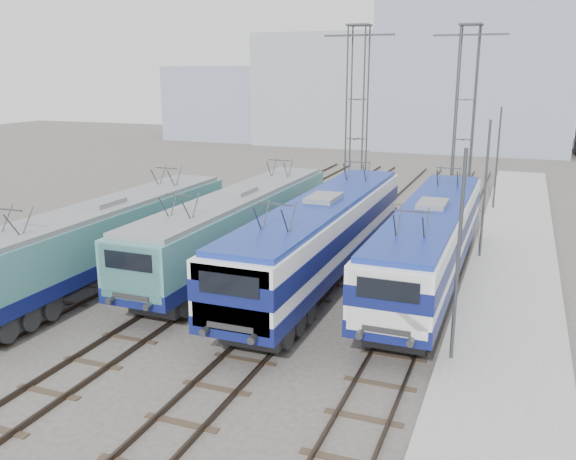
# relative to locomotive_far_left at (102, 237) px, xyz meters

# --- Properties ---
(ground) EXTENTS (160.00, 160.00, 0.00)m
(ground) POSITION_rel_locomotive_far_left_xyz_m (6.75, -4.59, -2.17)
(ground) COLOR #514C47
(platform) EXTENTS (4.00, 70.00, 0.30)m
(platform) POSITION_rel_locomotive_far_left_xyz_m (16.95, 3.41, -2.02)
(platform) COLOR #9E9E99
(platform) RESTS_ON ground
(locomotive_far_left) EXTENTS (2.75, 17.36, 3.27)m
(locomotive_far_left) POSITION_rel_locomotive_far_left_xyz_m (0.00, 0.00, 0.00)
(locomotive_far_left) COLOR #0F1657
(locomotive_far_left) RESTS_ON ground
(locomotive_center_left) EXTENTS (2.79, 17.62, 3.32)m
(locomotive_center_left) POSITION_rel_locomotive_far_left_xyz_m (4.50, 4.26, 0.03)
(locomotive_center_left) COLOR #0F1657
(locomotive_center_left) RESTS_ON ground
(locomotive_center_right) EXTENTS (2.92, 18.47, 3.47)m
(locomotive_center_right) POSITION_rel_locomotive_far_left_xyz_m (9.00, 3.47, 0.18)
(locomotive_center_right) COLOR #0F1657
(locomotive_center_right) RESTS_ON ground
(locomotive_far_right) EXTENTS (2.79, 17.66, 3.32)m
(locomotive_far_right) POSITION_rel_locomotive_far_left_xyz_m (13.50, 4.68, 0.09)
(locomotive_far_right) COLOR #0F1657
(locomotive_far_right) RESTS_ON ground
(catenary_tower_west) EXTENTS (4.50, 1.20, 12.00)m
(catenary_tower_west) POSITION_rel_locomotive_far_left_xyz_m (6.75, 17.41, 4.47)
(catenary_tower_west) COLOR #3F4247
(catenary_tower_west) RESTS_ON ground
(catenary_tower_east) EXTENTS (4.50, 1.20, 12.00)m
(catenary_tower_east) POSITION_rel_locomotive_far_left_xyz_m (13.25, 19.41, 4.47)
(catenary_tower_east) COLOR #3F4247
(catenary_tower_east) RESTS_ON ground
(mast_front) EXTENTS (0.12, 0.12, 7.00)m
(mast_front) POSITION_rel_locomotive_far_left_xyz_m (15.35, -2.59, 1.33)
(mast_front) COLOR #3F4247
(mast_front) RESTS_ON ground
(mast_mid) EXTENTS (0.12, 0.12, 7.00)m
(mast_mid) POSITION_rel_locomotive_far_left_xyz_m (15.35, 9.41, 1.33)
(mast_mid) COLOR #3F4247
(mast_mid) RESTS_ON ground
(mast_rear) EXTENTS (0.12, 0.12, 7.00)m
(mast_rear) POSITION_rel_locomotive_far_left_xyz_m (15.35, 21.41, 1.33)
(mast_rear) COLOR #3F4247
(mast_rear) RESTS_ON ground
(building_west) EXTENTS (18.00, 12.00, 14.00)m
(building_west) POSITION_rel_locomotive_far_left_xyz_m (-7.25, 57.41, 4.83)
(building_west) COLOR #949BA5
(building_west) RESTS_ON ground
(building_center) EXTENTS (22.00, 14.00, 18.00)m
(building_center) POSITION_rel_locomotive_far_left_xyz_m (10.75, 57.41, 6.83)
(building_center) COLOR #858FA5
(building_center) RESTS_ON ground
(building_far_west) EXTENTS (14.00, 10.00, 10.00)m
(building_far_west) POSITION_rel_locomotive_far_left_xyz_m (-23.25, 57.41, 2.83)
(building_far_west) COLOR #858FA5
(building_far_west) RESTS_ON ground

